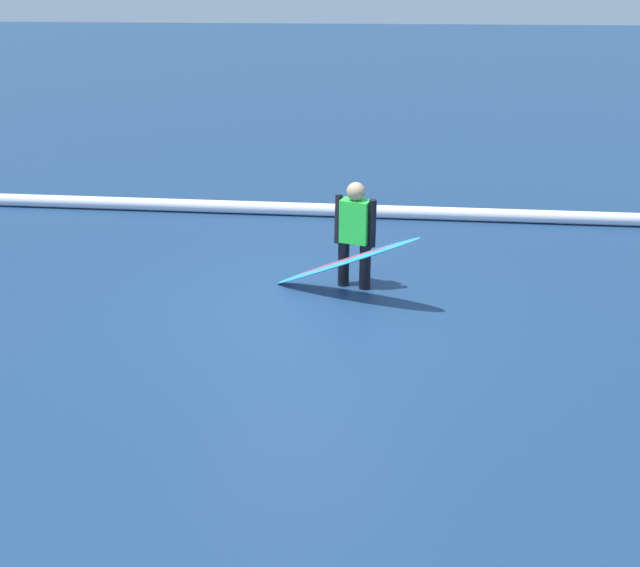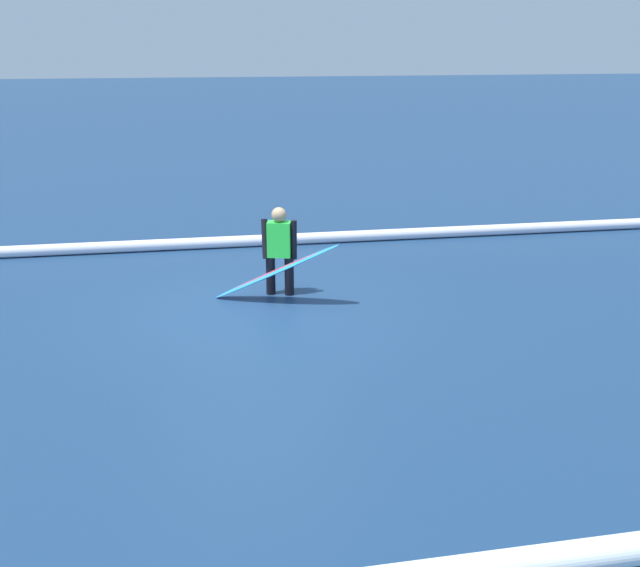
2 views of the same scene
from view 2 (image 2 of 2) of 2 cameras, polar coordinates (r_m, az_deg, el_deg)
The scene contains 4 objects.
ground_plane at distance 10.68m, azimuth -5.52°, elevation -2.06°, with size 127.57×127.57×0.00m, color navy.
surfer at distance 11.12m, azimuth -3.07°, elevation 2.79°, with size 0.50×0.31×1.32m.
surfboard at distance 10.85m, azimuth -3.37°, elevation 0.88°, with size 1.85×0.97×0.96m.
wave_crest_foreground at distance 13.99m, azimuth -16.48°, elevation 2.59°, with size 0.21×0.21×21.74m, color white.
Camera 2 is at (0.67, 10.01, 3.68)m, focal length 42.46 mm.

